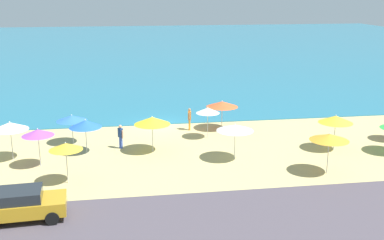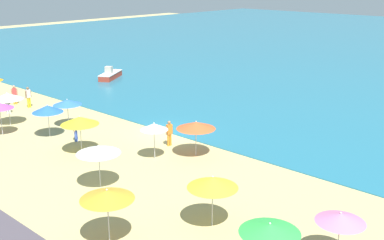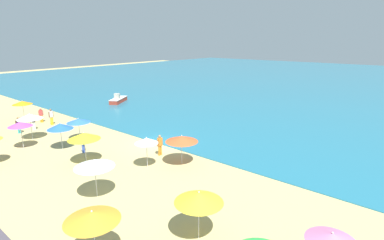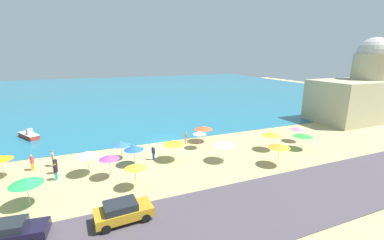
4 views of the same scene
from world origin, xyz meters
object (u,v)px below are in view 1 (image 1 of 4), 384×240
beach_umbrella_7 (329,137)px  bather_2 (190,118)px  beach_umbrella_8 (85,124)px  beach_umbrella_1 (152,121)px  beach_umbrella_11 (66,147)px  beach_umbrella_4 (235,128)px  beach_umbrella_5 (10,126)px  bather_5 (121,135)px  beach_umbrella_13 (336,119)px  beach_umbrella_15 (38,133)px  parked_car_0 (21,204)px  beach_umbrella_12 (208,110)px  beach_umbrella_2 (222,104)px  beach_umbrella_6 (72,118)px

beach_umbrella_7 → bather_2: 12.45m
beach_umbrella_8 → beach_umbrella_1: bearing=-5.0°
beach_umbrella_11 → beach_umbrella_4: bearing=12.9°
beach_umbrella_5 → beach_umbrella_7: bearing=-16.0°
bather_2 → bather_5: bearing=-145.3°
beach_umbrella_11 → bather_5: 6.66m
beach_umbrella_13 → beach_umbrella_15: size_ratio=1.00×
bather_2 → beach_umbrella_4: bearing=-75.4°
beach_umbrella_11 → parked_car_0: beach_umbrella_11 is taller
beach_umbrella_12 → beach_umbrella_11: bearing=-142.7°
bather_5 → parked_car_0: 11.26m
beach_umbrella_12 → bather_2: beach_umbrella_12 is taller
beach_umbrella_11 → parked_car_0: 4.91m
bather_2 → beach_umbrella_2: bearing=-3.7°
beach_umbrella_6 → beach_umbrella_12: beach_umbrella_12 is taller
beach_umbrella_6 → bather_2: beach_umbrella_6 is taller
beach_umbrella_4 → beach_umbrella_5: bearing=171.1°
beach_umbrella_13 → bather_5: beach_umbrella_13 is taller
beach_umbrella_7 → beach_umbrella_13: beach_umbrella_7 is taller
beach_umbrella_4 → beach_umbrella_2: bearing=84.4°
beach_umbrella_2 → beach_umbrella_8: bearing=-157.6°
beach_umbrella_7 → beach_umbrella_11: bearing=176.7°
beach_umbrella_2 → beach_umbrella_4: beach_umbrella_4 is taller
beach_umbrella_6 → beach_umbrella_15: 4.75m
beach_umbrella_4 → beach_umbrella_7: (4.89, -3.23, 0.12)m
beach_umbrella_4 → bather_2: (-1.86, 7.14, -1.16)m
bather_2 → bather_5: (-5.38, -3.72, -0.04)m
beach_umbrella_7 → beach_umbrella_15: bearing=167.3°
beach_umbrella_11 → beach_umbrella_13: 17.80m
beach_umbrella_1 → bather_2: bearing=55.7°
beach_umbrella_15 → beach_umbrella_2: bearing=26.2°
beach_umbrella_4 → bather_2: size_ratio=1.38×
beach_umbrella_2 → beach_umbrella_11: beach_umbrella_11 is taller
beach_umbrella_5 → beach_umbrella_11: beach_umbrella_5 is taller
beach_umbrella_6 → beach_umbrella_8: 2.56m
beach_umbrella_5 → beach_umbrella_6: beach_umbrella_5 is taller
beach_umbrella_11 → bather_5: beach_umbrella_11 is taller
beach_umbrella_2 → beach_umbrella_12: bearing=-125.9°
beach_umbrella_8 → beach_umbrella_13: bearing=-6.5°
beach_umbrella_13 → beach_umbrella_2: bearing=136.8°
beach_umbrella_5 → beach_umbrella_12: bearing=11.1°
beach_umbrella_6 → beach_umbrella_7: size_ratio=0.85×
beach_umbrella_8 → bather_5: bearing=16.1°
beach_umbrella_7 → beach_umbrella_2: bearing=112.4°
beach_umbrella_7 → beach_umbrella_11: (-15.19, 0.87, -0.09)m
beach_umbrella_4 → beach_umbrella_6: bearing=154.4°
beach_umbrella_7 → bather_5: bearing=151.2°
beach_umbrella_2 → bather_5: 8.75m
beach_umbrella_4 → parked_car_0: beach_umbrella_4 is taller
beach_umbrella_5 → bather_2: beach_umbrella_5 is taller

